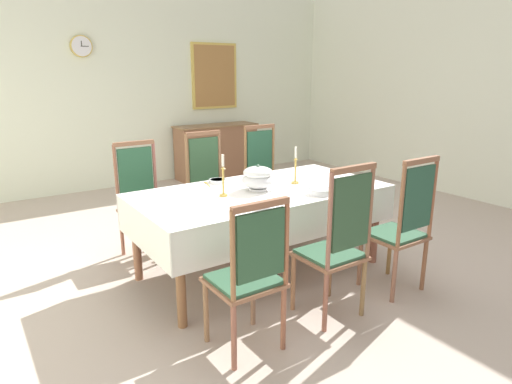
% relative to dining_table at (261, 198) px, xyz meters
% --- Properties ---
extents(ground, '(7.72, 7.06, 0.04)m').
position_rel_dining_table_xyz_m(ground, '(0.00, 0.28, -0.72)').
color(ground, '#BAA99A').
extents(back_wall, '(7.72, 0.08, 3.16)m').
position_rel_dining_table_xyz_m(back_wall, '(0.00, 3.85, 0.88)').
color(back_wall, silver).
rests_on(back_wall, ground).
extents(right_wall, '(0.08, 7.06, 3.16)m').
position_rel_dining_table_xyz_m(right_wall, '(3.90, 0.28, 0.88)').
color(right_wall, white).
rests_on(right_wall, ground).
extents(dining_table, '(2.21, 1.11, 0.77)m').
position_rel_dining_table_xyz_m(dining_table, '(0.00, 0.00, 0.00)').
color(dining_table, brown).
rests_on(dining_table, ground).
extents(tablecloth, '(2.23, 1.13, 0.32)m').
position_rel_dining_table_xyz_m(tablecloth, '(0.00, -0.00, 0.00)').
color(tablecloth, white).
rests_on(tablecloth, dining_table).
extents(chair_south_a, '(0.44, 0.42, 1.06)m').
position_rel_dining_table_xyz_m(chair_south_a, '(-0.76, -0.96, -0.15)').
color(chair_south_a, '#876041').
rests_on(chair_south_a, ground).
extents(chair_north_a, '(0.44, 0.42, 1.13)m').
position_rel_dining_table_xyz_m(chair_north_a, '(-0.76, 0.96, -0.13)').
color(chair_north_a, '#875946').
rests_on(chair_north_a, ground).
extents(chair_south_b, '(0.44, 0.42, 1.18)m').
position_rel_dining_table_xyz_m(chair_south_b, '(-0.00, -0.96, -0.11)').
color(chair_south_b, '#936343').
rests_on(chair_south_b, ground).
extents(chair_north_b, '(0.44, 0.42, 1.17)m').
position_rel_dining_table_xyz_m(chair_north_b, '(-0.00, 0.96, -0.11)').
color(chair_north_b, '#915341').
rests_on(chair_north_b, ground).
extents(chair_south_c, '(0.44, 0.42, 1.16)m').
position_rel_dining_table_xyz_m(chair_south_c, '(0.73, -0.96, -0.12)').
color(chair_south_c, brown).
rests_on(chair_south_c, ground).
extents(chair_north_c, '(0.44, 0.42, 1.19)m').
position_rel_dining_table_xyz_m(chair_north_c, '(0.73, 0.96, -0.11)').
color(chair_north_c, olive).
rests_on(chair_north_c, ground).
extents(soup_tureen, '(0.29, 0.29, 0.23)m').
position_rel_dining_table_xyz_m(soup_tureen, '(-0.03, 0.00, 0.19)').
color(soup_tureen, silver).
rests_on(soup_tureen, tablecloth).
extents(candlestick_west, '(0.07, 0.07, 0.35)m').
position_rel_dining_table_xyz_m(candlestick_west, '(-0.38, 0.00, 0.22)').
color(candlestick_west, gold).
rests_on(candlestick_west, tablecloth).
extents(candlestick_east, '(0.07, 0.07, 0.35)m').
position_rel_dining_table_xyz_m(candlestick_east, '(0.38, 0.00, 0.22)').
color(candlestick_east, gold).
rests_on(candlestick_east, tablecloth).
extents(bowl_near_left, '(0.20, 0.20, 0.05)m').
position_rel_dining_table_xyz_m(bowl_near_left, '(0.32, -0.41, 0.11)').
color(bowl_near_left, silver).
rests_on(bowl_near_left, tablecloth).
extents(bowl_near_right, '(0.17, 0.17, 0.03)m').
position_rel_dining_table_xyz_m(bowl_near_right, '(-0.20, 0.43, 0.10)').
color(bowl_near_right, silver).
rests_on(bowl_near_right, tablecloth).
extents(bowl_far_left, '(0.15, 0.15, 0.03)m').
position_rel_dining_table_xyz_m(bowl_far_left, '(0.28, 0.42, 0.09)').
color(bowl_far_left, silver).
rests_on(bowl_far_left, tablecloth).
extents(bowl_far_right, '(0.15, 0.15, 0.03)m').
position_rel_dining_table_xyz_m(bowl_far_right, '(-0.31, -0.45, 0.10)').
color(bowl_far_right, silver).
rests_on(bowl_far_right, tablecloth).
extents(spoon_primary, '(0.06, 0.17, 0.01)m').
position_rel_dining_table_xyz_m(spoon_primary, '(0.45, -0.39, 0.08)').
color(spoon_primary, gold).
rests_on(spoon_primary, tablecloth).
extents(spoon_secondary, '(0.06, 0.18, 0.01)m').
position_rel_dining_table_xyz_m(spoon_secondary, '(-0.30, 0.46, 0.08)').
color(spoon_secondary, gold).
rests_on(spoon_secondary, tablecloth).
extents(sideboard, '(1.44, 0.48, 0.90)m').
position_rel_dining_table_xyz_m(sideboard, '(1.51, 3.53, -0.25)').
color(sideboard, brown).
rests_on(sideboard, ground).
extents(mounted_clock, '(0.31, 0.06, 0.31)m').
position_rel_dining_table_xyz_m(mounted_clock, '(-0.51, 3.78, 1.43)').
color(mounted_clock, '#D1B251').
extents(framed_painting, '(0.85, 0.05, 1.09)m').
position_rel_dining_table_xyz_m(framed_painting, '(1.65, 3.79, 1.00)').
color(framed_painting, '#D1B251').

